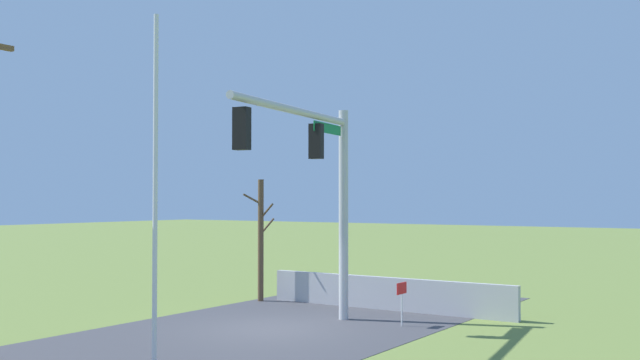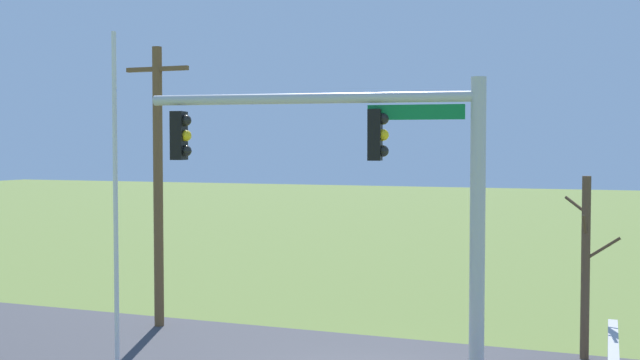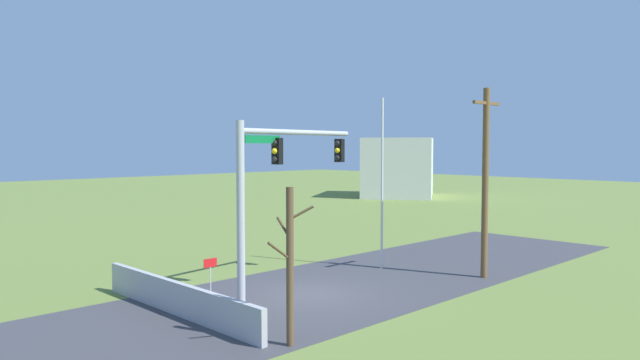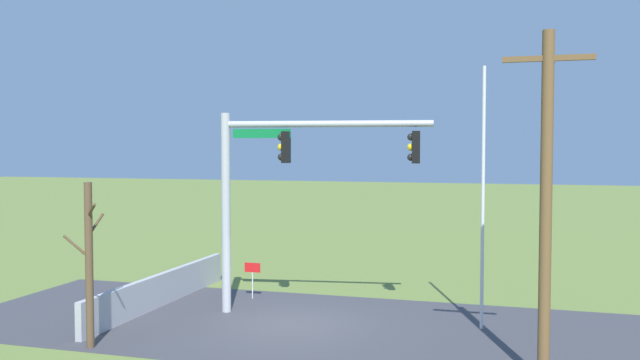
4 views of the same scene
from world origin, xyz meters
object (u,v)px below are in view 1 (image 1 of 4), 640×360
Objects in this scene: flagpole at (155,192)px; bare_tree at (261,238)px; open_sign at (402,294)px; signal_mast at (319,171)px.

bare_tree is at bearing 26.15° from flagpole.
flagpole is at bearing 167.05° from open_sign.
flagpole is 1.74× the size of bare_tree.
signal_mast is at bearing -0.59° from flagpole.
bare_tree is (9.50, 4.66, -1.51)m from flagpole.
flagpole is 10.69m from bare_tree.
flagpole is at bearing 179.41° from signal_mast.
open_sign is (-1.85, -6.42, -1.27)m from bare_tree.
signal_mast is 4.14m from open_sign.
open_sign is at bearing -106.04° from bare_tree.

